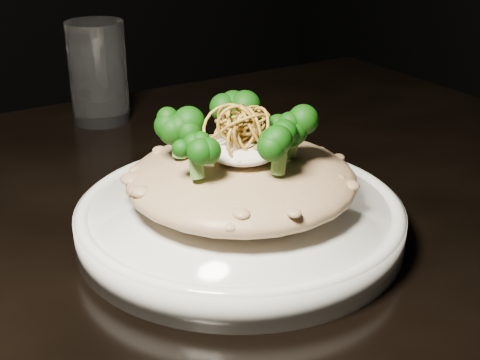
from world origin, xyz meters
The scene contains 7 objects.
table centered at (0.00, 0.00, 0.67)m, with size 1.10×0.80×0.75m.
plate centered at (0.03, -0.07, 0.77)m, with size 0.29×0.29×0.03m, color silver.
risotto centered at (0.03, -0.06, 0.80)m, with size 0.20×0.20×0.05m, color brown.
broccoli centered at (0.02, -0.07, 0.85)m, with size 0.15×0.15×0.05m, color black, non-canonical shape.
cheese centered at (0.03, -0.07, 0.83)m, with size 0.06×0.06×0.02m, color silver.
shallots centered at (0.03, -0.07, 0.86)m, with size 0.06×0.06×0.04m, color brown, non-canonical shape.
drinking_glass centered at (0.04, 0.30, 0.82)m, with size 0.07×0.07×0.13m, color silver.
Camera 1 is at (-0.25, -0.52, 1.04)m, focal length 50.00 mm.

